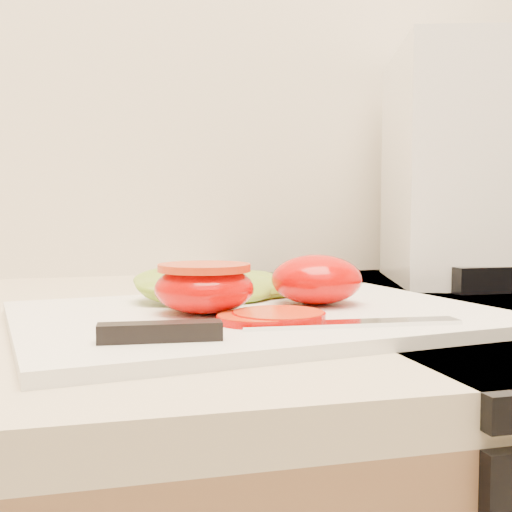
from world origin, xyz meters
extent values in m
cube|color=#C1B496|center=(0.00, 1.68, 0.92)|extent=(3.92, 0.65, 0.03)
cube|color=silver|center=(0.11, 1.58, 0.94)|extent=(0.43, 0.34, 0.01)
ellipsoid|color=#DA0600|center=(0.17, 1.60, 0.96)|extent=(0.08, 0.08, 0.04)
ellipsoid|color=#DA0600|center=(0.07, 1.58, 0.96)|extent=(0.08, 0.08, 0.04)
cylinder|color=red|center=(0.07, 1.58, 0.98)|extent=(0.08, 0.08, 0.01)
cylinder|color=red|center=(0.11, 1.53, 0.94)|extent=(0.07, 0.07, 0.01)
cylinder|color=red|center=(0.10, 1.52, 0.94)|extent=(0.06, 0.06, 0.01)
ellipsoid|color=#8FB530|center=(0.08, 1.66, 0.95)|extent=(0.17, 0.15, 0.03)
ellipsoid|color=#8FB530|center=(0.13, 1.67, 0.95)|extent=(0.12, 0.11, 0.02)
cube|color=silver|center=(0.16, 1.49, 0.94)|extent=(0.16, 0.03, 0.00)
cube|color=black|center=(0.02, 1.47, 0.95)|extent=(0.08, 0.02, 0.01)
cube|color=white|center=(0.46, 1.81, 1.08)|extent=(0.27, 0.30, 0.30)
camera|label=1|loc=(-0.02, 1.07, 1.02)|focal=45.00mm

